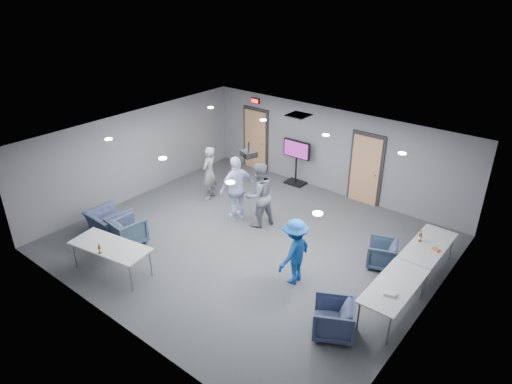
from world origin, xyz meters
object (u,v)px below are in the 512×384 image
Objects in this scene: chair_right_a at (383,254)px; table_front_left at (110,247)px; person_c at (237,188)px; person_d at (295,251)px; chair_front_b at (110,223)px; chair_right_c at (333,319)px; bottle_front at (100,250)px; bottle_right at (420,237)px; table_right_a at (428,246)px; person_b at (259,195)px; tv_stand at (296,160)px; chair_front_a at (127,230)px; person_a at (209,173)px; projector at (249,154)px; table_right_b at (394,287)px.

chair_right_a is 6.40m from table_front_left.
person_c is 1.18× the size of person_d.
chair_front_b is 0.52× the size of table_front_left.
table_front_left is at bearing -101.82° from chair_right_c.
bottle_right is (5.38, 4.96, 0.01)m from bottle_front.
bottle_front is at bearing 131.47° from table_right_a.
tv_stand is (-0.73, 2.88, -0.07)m from person_b.
person_d is (2.92, -1.41, -0.15)m from person_c.
chair_right_a is at bearing -146.08° from bottle_right.
chair_right_a is at bearing -151.71° from chair_front_b.
bottle_right is (5.48, 4.64, 0.15)m from table_front_left.
chair_front_a is at bearing -16.16° from person_b.
chair_right_a is 0.69× the size of chair_front_b.
person_b is 1.00× the size of table_right_a.
person_a is 6.42m from bottle_right.
tv_stand is at bearing -140.64° from chair_right_a.
table_right_a is at bearing 140.40° from chair_right_c.
projector is (-3.94, -1.47, 1.57)m from bottle_right.
bottle_front is at bearing -92.40° from projector.
bottle_right is 0.19× the size of tv_stand.
person_a is at bearing -81.04° from chair_front_a.
tv_stand reaches higher than bottle_right.
table_right_a reaches higher than chair_right_a.
table_front_left is at bearing 148.04° from chair_front_b.
person_c is 1.86m from projector.
person_a is 6.80m from table_right_b.
projector reaches higher than table_right_a.
person_c is at bearing 166.83° from projector.
bottle_front is (1.03, -4.55, -0.01)m from person_a.
projector reaches higher than chair_right_c.
projector is at bearing -74.83° from tv_stand.
chair_right_a is at bearing 114.68° from person_b.
tv_stand is (-4.26, 2.55, 0.52)m from chair_right_a.
person_b is 1.76× the size of chair_front_b.
tv_stand is (-0.01, 2.96, -0.08)m from person_c.
person_d is 4.49m from chair_front_a.
table_front_left is 1.35× the size of tv_stand.
chair_right_c is 5.27m from table_front_left.
projector is at bearing 51.37° from person_a.
person_c reaches higher than person_b.
table_right_b is (7.19, 1.76, 0.35)m from chair_front_b.
person_b is 4.36m from bottle_front.
projector reaches higher than person_a.
table_right_b is 6.53m from tv_stand.
bottle_front is (-3.40, -2.70, 0.03)m from person_d.
table_front_left is 7.18m from bottle_right.
chair_right_c is at bearing -5.77° from projector.
bottle_front is at bearing 3.52° from person_b.
person_b is 4.14× the size of projector.
bottle_front is at bearing -65.94° from chair_right_a.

